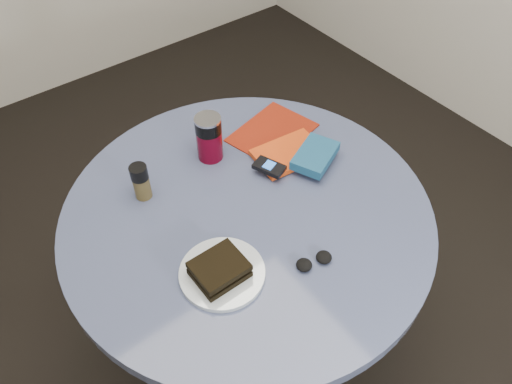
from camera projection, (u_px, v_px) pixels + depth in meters
ground at (250, 338)px, 1.89m from camera, size 4.00×4.00×0.00m
table at (248, 246)px, 1.46m from camera, size 1.00×1.00×0.75m
plate at (222, 273)px, 1.20m from camera, size 0.25×0.25×0.01m
sandwich at (219, 269)px, 1.17m from camera, size 0.12×0.10×0.04m
soda_can at (209, 138)px, 1.43m from camera, size 0.09×0.09×0.14m
pepper_grinder at (141, 182)px, 1.33m from camera, size 0.06×0.06×0.11m
magazine at (272, 133)px, 1.55m from camera, size 0.29×0.24×0.00m
red_book at (289, 153)px, 1.47m from camera, size 0.21×0.15×0.02m
novel at (315, 156)px, 1.43m from camera, size 0.17×0.15×0.03m
mp3_player at (269, 167)px, 1.41m from camera, size 0.08×0.10×0.02m
headphones at (314, 261)px, 1.21m from camera, size 0.10×0.06×0.02m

